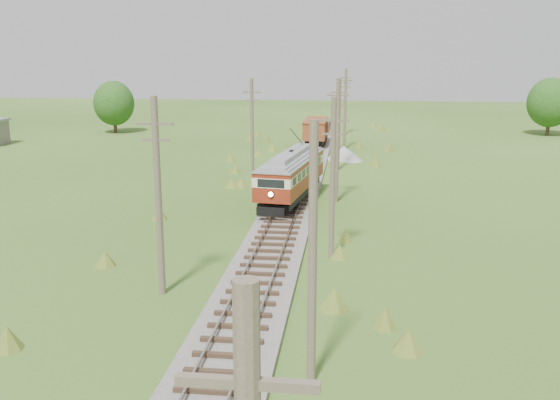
# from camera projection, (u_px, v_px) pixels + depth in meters

# --- Properties ---
(railbed_main) EXTENTS (3.60, 96.00, 0.57)m
(railbed_main) POSITION_uv_depth(u_px,v_px,m) (297.00, 189.00, 49.38)
(railbed_main) COLOR #605B54
(railbed_main) RESTS_ON ground
(streetcar) EXTENTS (4.12, 11.24, 5.09)m
(streetcar) POSITION_uv_depth(u_px,v_px,m) (291.00, 172.00, 44.62)
(streetcar) COLOR black
(streetcar) RESTS_ON ground
(gondola) EXTENTS (2.55, 7.80, 2.59)m
(gondola) POSITION_uv_depth(u_px,v_px,m) (316.00, 130.00, 72.72)
(gondola) COLOR black
(gondola) RESTS_ON ground
(gravel_pile) EXTENTS (3.79, 4.02, 1.38)m
(gravel_pile) POSITION_uv_depth(u_px,v_px,m) (345.00, 153.00, 64.08)
(gravel_pile) COLOR gray
(gravel_pile) RESTS_ON ground
(utility_pole_r_1) EXTENTS (0.30, 0.30, 8.80)m
(utility_pole_r_1) POSITION_uv_depth(u_px,v_px,m) (313.00, 257.00, 20.04)
(utility_pole_r_1) COLOR brown
(utility_pole_r_1) RESTS_ON ground
(utility_pole_r_2) EXTENTS (1.60, 0.30, 8.60)m
(utility_pole_r_2) POSITION_uv_depth(u_px,v_px,m) (333.00, 177.00, 32.57)
(utility_pole_r_2) COLOR brown
(utility_pole_r_2) RESTS_ON ground
(utility_pole_r_3) EXTENTS (1.60, 0.30, 9.00)m
(utility_pole_r_3) POSITION_uv_depth(u_px,v_px,m) (337.00, 140.00, 45.10)
(utility_pole_r_3) COLOR brown
(utility_pole_r_3) RESTS_ON ground
(utility_pole_r_4) EXTENTS (1.60, 0.30, 8.40)m
(utility_pole_r_4) POSITION_uv_depth(u_px,v_px,m) (339.00, 124.00, 57.75)
(utility_pole_r_4) COLOR brown
(utility_pole_r_4) RESTS_ON ground
(utility_pole_r_5) EXTENTS (1.60, 0.30, 8.90)m
(utility_pole_r_5) POSITION_uv_depth(u_px,v_px,m) (345.00, 109.00, 70.21)
(utility_pole_r_5) COLOR brown
(utility_pole_r_5) RESTS_ON ground
(utility_pole_r_6) EXTENTS (1.60, 0.30, 8.70)m
(utility_pole_r_6) POSITION_uv_depth(u_px,v_px,m) (345.00, 101.00, 82.82)
(utility_pole_r_6) COLOR brown
(utility_pole_r_6) RESTS_ON ground
(utility_pole_l_a) EXTENTS (1.60, 0.30, 9.00)m
(utility_pole_l_a) POSITION_uv_depth(u_px,v_px,m) (158.00, 196.00, 27.57)
(utility_pole_l_a) COLOR brown
(utility_pole_l_a) RESTS_ON ground
(utility_pole_l_b) EXTENTS (1.60, 0.30, 8.60)m
(utility_pole_l_b) POSITION_uv_depth(u_px,v_px,m) (252.00, 127.00, 54.71)
(utility_pole_l_b) COLOR brown
(utility_pole_l_b) RESTS_ON ground
(tree_mid_a) EXTENTS (5.46, 5.46, 7.03)m
(tree_mid_a) POSITION_uv_depth(u_px,v_px,m) (114.00, 103.00, 84.50)
(tree_mid_a) COLOR #38281C
(tree_mid_a) RESTS_ON ground
(tree_mid_b) EXTENTS (5.88, 5.88, 7.57)m
(tree_mid_b) POSITION_uv_depth(u_px,v_px,m) (550.00, 103.00, 81.77)
(tree_mid_b) COLOR #38281C
(tree_mid_b) RESTS_ON ground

